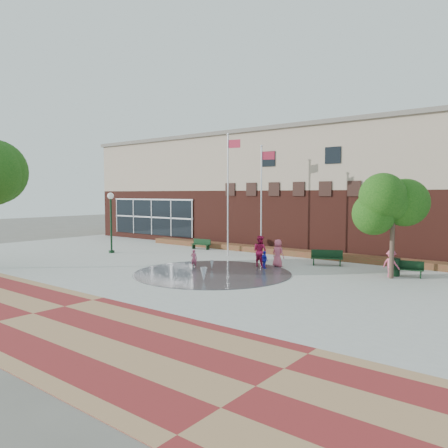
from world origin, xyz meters
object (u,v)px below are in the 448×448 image
Objects in this scene: flagpole_left at (229,188)px; flagpole_right at (262,196)px; child_splash at (194,259)px; bench_left at (201,246)px; trash_can at (394,267)px.

flagpole_right is at bearing -14.51° from flagpole_left.
flagpole_left is 2.76m from flagpole_right.
flagpole_left reaches higher than flagpole_right.
child_splash is at bearing -89.73° from flagpole_left.
flagpole_right is 4.59× the size of bench_left.
bench_left is at bearing 172.47° from trash_can.
flagpole_right reaches higher than bench_left.
trash_can reaches higher than bench_left.
flagpole_left is 11.97m from trash_can.
flagpole_left is 5.19× the size of bench_left.
flagpole_right is at bearing 176.71° from trash_can.
child_splash is at bearing -58.57° from bench_left.
trash_can is at bearing -16.83° from flagpole_left.
child_splash is (5.09, -6.44, 0.27)m from bench_left.
flagpole_left is at bearing -28.21° from bench_left.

